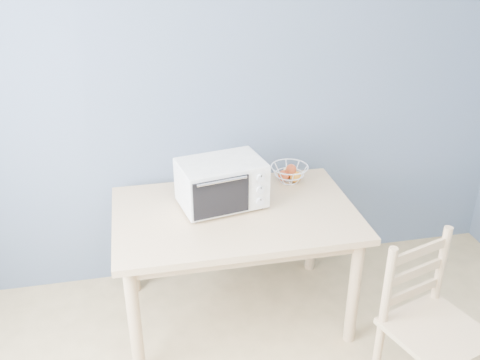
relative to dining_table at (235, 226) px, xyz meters
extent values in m
cube|color=slate|center=(0.02, 0.55, 0.65)|extent=(4.00, 0.01, 2.60)
cube|color=tan|center=(0.00, 0.00, 0.08)|extent=(1.40, 0.90, 0.04)
cylinder|color=tan|center=(-0.62, -0.37, -0.29)|extent=(0.07, 0.07, 0.71)
cylinder|color=tan|center=(0.62, -0.37, -0.29)|extent=(0.07, 0.07, 0.71)
cylinder|color=tan|center=(-0.62, 0.37, -0.29)|extent=(0.07, 0.07, 0.71)
cylinder|color=tan|center=(0.62, 0.37, -0.29)|extent=(0.07, 0.07, 0.71)
cube|color=white|center=(-0.06, 0.09, 0.25)|extent=(0.53, 0.40, 0.27)
cube|color=black|center=(-0.13, 0.08, 0.25)|extent=(0.36, 0.33, 0.21)
cube|color=black|center=(-0.09, -0.09, 0.25)|extent=(0.32, 0.07, 0.22)
cylinder|color=silver|center=(-0.09, -0.10, 0.36)|extent=(0.29, 0.07, 0.01)
cube|color=white|center=(0.13, -0.03, 0.25)|extent=(0.13, 0.03, 0.25)
cylinder|color=black|center=(-0.24, -0.07, 0.11)|extent=(0.03, 0.03, 0.02)
cylinder|color=black|center=(0.16, 0.01, 0.11)|extent=(0.03, 0.03, 0.02)
cylinder|color=black|center=(-0.28, 0.17, 0.11)|extent=(0.03, 0.03, 0.02)
cylinder|color=black|center=(0.11, 0.25, 0.11)|extent=(0.03, 0.03, 0.02)
cylinder|color=silver|center=(0.14, -0.05, 0.33)|extent=(0.05, 0.03, 0.05)
cylinder|color=silver|center=(0.14, -0.05, 0.25)|extent=(0.05, 0.03, 0.05)
cylinder|color=silver|center=(0.14, -0.05, 0.18)|extent=(0.05, 0.03, 0.05)
torus|color=white|center=(0.41, 0.30, 0.21)|extent=(0.26, 0.26, 0.01)
torus|color=white|center=(0.41, 0.30, 0.16)|extent=(0.20, 0.20, 0.01)
torus|color=white|center=(0.41, 0.30, 0.11)|extent=(0.12, 0.12, 0.01)
sphere|color=red|center=(0.38, 0.31, 0.14)|extent=(0.07, 0.07, 0.07)
sphere|color=orange|center=(0.45, 0.28, 0.14)|extent=(0.07, 0.07, 0.07)
sphere|color=#FEC563|center=(0.42, 0.35, 0.14)|extent=(0.07, 0.07, 0.07)
sphere|color=red|center=(0.42, 0.30, 0.19)|extent=(0.07, 0.07, 0.07)
cube|color=tan|center=(0.83, -0.88, -0.18)|extent=(0.54, 0.54, 0.03)
cylinder|color=tan|center=(0.60, -0.76, -0.42)|extent=(0.04, 0.04, 0.46)
cylinder|color=tan|center=(0.95, -0.65, -0.42)|extent=(0.04, 0.04, 0.46)
cylinder|color=tan|center=(0.60, -0.76, 0.04)|extent=(0.04, 0.04, 0.46)
cylinder|color=tan|center=(0.95, -0.65, 0.04)|extent=(0.04, 0.04, 0.46)
cube|color=tan|center=(0.77, -0.70, -0.06)|extent=(0.35, 0.13, 0.05)
cube|color=tan|center=(0.77, -0.70, 0.06)|extent=(0.35, 0.13, 0.05)
cube|color=tan|center=(0.77, -0.70, 0.18)|extent=(0.35, 0.13, 0.05)
camera|label=1|loc=(-0.52, -2.63, 1.65)|focal=40.00mm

